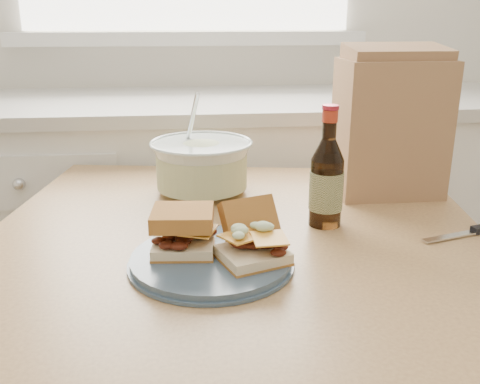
{
  "coord_description": "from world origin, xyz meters",
  "views": [
    {
      "loc": [
        -0.03,
        -0.11,
        1.21
      ],
      "look_at": [
        0.07,
        0.85,
        0.89
      ],
      "focal_mm": 40.0,
      "sensor_mm": 36.0,
      "label": 1
    }
  ],
  "objects": [
    {
      "name": "beer_bottle",
      "position": [
        0.25,
        0.86,
        0.9
      ],
      "size": [
        0.07,
        0.07,
        0.24
      ],
      "rotation": [
        0.0,
        0.0,
        0.29
      ],
      "color": "black",
      "rests_on": "dining_table"
    },
    {
      "name": "dining_table",
      "position": [
        0.06,
        0.82,
        0.69
      ],
      "size": [
        1.11,
        1.11,
        0.81
      ],
      "rotation": [
        0.0,
        0.0,
        -0.16
      ],
      "color": "tan",
      "rests_on": "ground"
    },
    {
      "name": "coleslaw_bowl",
      "position": [
        0.01,
        1.09,
        0.87
      ],
      "size": [
        0.24,
        0.24,
        0.24
      ],
      "color": "silver",
      "rests_on": "dining_table"
    },
    {
      "name": "sandwich_right",
      "position": [
        0.08,
        0.7,
        0.85
      ],
      "size": [
        0.13,
        0.17,
        0.09
      ],
      "rotation": [
        0.0,
        0.0,
        0.35
      ],
      "color": "beige",
      "rests_on": "plate"
    },
    {
      "name": "paper_bag",
      "position": [
        0.44,
        1.05,
        0.96
      ],
      "size": [
        0.24,
        0.16,
        0.31
      ],
      "primitive_type": "cube",
      "rotation": [
        0.0,
        0.0,
        -0.0
      ],
      "color": "#A4724F",
      "rests_on": "dining_table"
    },
    {
      "name": "cabinet_run",
      "position": [
        -0.0,
        1.7,
        0.47
      ],
      "size": [
        2.5,
        0.64,
        0.94
      ],
      "color": "white",
      "rests_on": "ground"
    },
    {
      "name": "sandwich_left",
      "position": [
        -0.04,
        0.72,
        0.86
      ],
      "size": [
        0.11,
        0.1,
        0.08
      ],
      "rotation": [
        0.0,
        0.0,
        -0.09
      ],
      "color": "beige",
      "rests_on": "plate"
    },
    {
      "name": "knife",
      "position": [
        0.53,
        0.79,
        0.81
      ],
      "size": [
        0.19,
        0.07,
        0.01
      ],
      "rotation": [
        0.0,
        0.0,
        0.28
      ],
      "color": "silver",
      "rests_on": "dining_table"
    },
    {
      "name": "plate",
      "position": [
        0.01,
        0.7,
        0.82
      ],
      "size": [
        0.27,
        0.27,
        0.02
      ],
      "primitive_type": "cylinder",
      "color": "#3E5265",
      "rests_on": "dining_table"
    }
  ]
}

